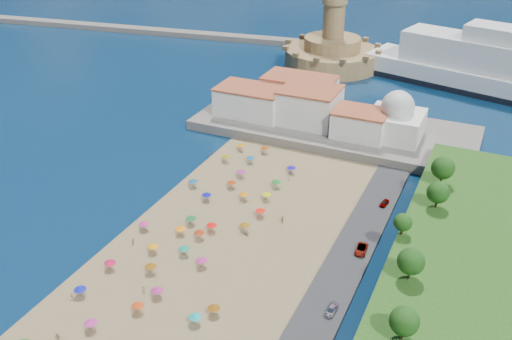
% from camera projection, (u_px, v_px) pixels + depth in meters
% --- Properties ---
extents(ground, '(700.00, 700.00, 0.00)m').
position_uv_depth(ground, '(195.00, 243.00, 131.97)').
color(ground, '#071938').
rests_on(ground, ground).
extents(terrace, '(90.00, 36.00, 3.00)m').
position_uv_depth(terrace, '(334.00, 128.00, 186.08)').
color(terrace, '#59544C').
rests_on(terrace, ground).
extents(jetty, '(18.00, 70.00, 2.40)m').
position_uv_depth(jetty, '(307.00, 86.00, 222.33)').
color(jetty, '#59544C').
rests_on(jetty, ground).
extents(breakwater, '(199.03, 34.77, 2.60)m').
position_uv_depth(breakwater, '(159.00, 32.00, 294.27)').
color(breakwater, '#59544C').
rests_on(breakwater, ground).
extents(waterfront_buildings, '(57.00, 29.00, 11.00)m').
position_uv_depth(waterfront_buildings, '(298.00, 103.00, 188.36)').
color(waterfront_buildings, silver).
rests_on(waterfront_buildings, terrace).
extents(domed_building, '(16.00, 16.00, 15.00)m').
position_uv_depth(domed_building, '(396.00, 119.00, 173.61)').
color(domed_building, silver).
rests_on(domed_building, terrace).
extents(fortress, '(40.00, 40.00, 32.40)m').
position_uv_depth(fortress, '(332.00, 52.00, 243.77)').
color(fortress, '#A68753').
rests_on(fortress, ground).
extents(beach_parasols, '(31.83, 117.67, 2.20)m').
position_uv_depth(beach_parasols, '(163.00, 263.00, 121.97)').
color(beach_parasols, gray).
rests_on(beach_parasols, beach).
extents(beachgoers, '(34.76, 98.03, 1.85)m').
position_uv_depth(beachgoers, '(173.00, 260.00, 124.54)').
color(beachgoers, tan).
rests_on(beachgoers, beach).
extents(parked_cars, '(2.62, 76.92, 1.42)m').
position_uv_depth(parked_cars, '(339.00, 294.00, 114.45)').
color(parked_cars, gray).
rests_on(parked_cars, promenade).
extents(hillside_trees, '(11.25, 105.54, 7.71)m').
position_uv_depth(hillside_trees, '(401.00, 277.00, 105.40)').
color(hillside_trees, '#382314').
rests_on(hillside_trees, hillside).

